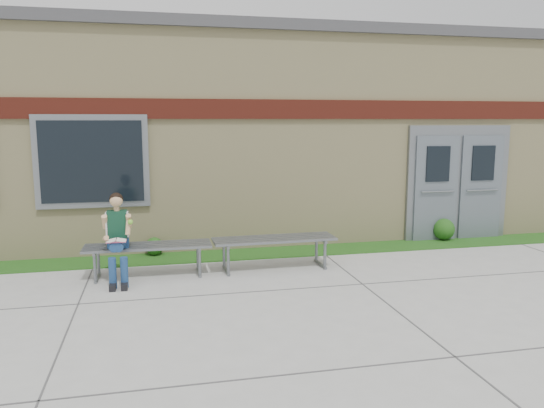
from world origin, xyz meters
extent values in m
plane|color=#9E9E99|center=(0.00, 0.00, 0.00)|extent=(80.00, 80.00, 0.00)
cube|color=#274913|center=(0.00, 2.60, 0.01)|extent=(16.00, 0.80, 0.02)
cube|color=beige|center=(0.00, 6.00, 2.00)|extent=(16.00, 6.00, 4.00)
cube|color=#3F3F42|center=(0.00, 6.00, 4.10)|extent=(16.20, 6.20, 0.20)
cube|color=maroon|center=(0.00, 2.97, 2.60)|extent=(16.00, 0.06, 0.35)
cube|color=slate|center=(-3.00, 2.96, 1.70)|extent=(1.90, 0.08, 1.60)
cube|color=black|center=(-3.00, 2.92, 1.70)|extent=(1.70, 0.04, 1.40)
cube|color=slate|center=(4.00, 2.96, 1.15)|extent=(2.20, 0.08, 2.30)
cube|color=slate|center=(3.50, 2.91, 1.05)|extent=(0.92, 0.06, 2.10)
cube|color=slate|center=(4.50, 2.91, 1.05)|extent=(0.92, 0.06, 2.10)
cube|color=slate|center=(-2.09, 1.61, 0.48)|extent=(1.94, 0.57, 0.04)
cube|color=slate|center=(-2.86, 1.61, 0.22)|extent=(0.06, 0.54, 0.44)
cube|color=slate|center=(-1.32, 1.61, 0.22)|extent=(0.06, 0.54, 0.44)
cube|color=slate|center=(-0.09, 1.61, 0.50)|extent=(2.00, 0.59, 0.04)
cube|color=slate|center=(-0.89, 1.61, 0.23)|extent=(0.06, 0.55, 0.45)
cube|color=slate|center=(0.70, 1.61, 0.23)|extent=(0.06, 0.55, 0.45)
cube|color=navy|center=(-2.53, 1.55, 0.57)|extent=(0.31, 0.22, 0.15)
cube|color=#0D3120|center=(-2.53, 1.54, 0.86)|extent=(0.29, 0.18, 0.42)
sphere|color=tan|center=(-2.53, 1.53, 1.22)|extent=(0.19, 0.19, 0.19)
sphere|color=black|center=(-2.53, 1.54, 1.24)|extent=(0.20, 0.20, 0.20)
cylinder|color=navy|center=(-2.61, 1.32, 0.59)|extent=(0.14, 0.38, 0.14)
cylinder|color=navy|center=(-2.45, 1.32, 0.59)|extent=(0.14, 0.38, 0.14)
cylinder|color=navy|center=(-2.59, 1.10, 0.23)|extent=(0.11, 0.11, 0.45)
cylinder|color=navy|center=(-2.43, 1.10, 0.23)|extent=(0.11, 0.11, 0.45)
cube|color=black|center=(-2.60, 1.04, 0.05)|extent=(0.09, 0.24, 0.09)
cube|color=black|center=(-2.43, 1.04, 0.05)|extent=(0.09, 0.24, 0.09)
cylinder|color=tan|center=(-2.70, 1.48, 0.91)|extent=(0.08, 0.20, 0.24)
cylinder|color=tan|center=(-2.36, 1.48, 0.91)|extent=(0.08, 0.20, 0.24)
cube|color=white|center=(-2.53, 1.21, 0.68)|extent=(0.28, 0.20, 0.01)
cube|color=#B64467|center=(-2.53, 1.21, 0.67)|extent=(0.28, 0.21, 0.01)
sphere|color=#77CA35|center=(-2.33, 1.35, 0.92)|extent=(0.08, 0.08, 0.08)
sphere|color=#274913|center=(-2.01, 2.85, 0.18)|extent=(0.32, 0.32, 0.32)
sphere|color=#274913|center=(3.69, 2.85, 0.24)|extent=(0.43, 0.43, 0.43)
camera|label=1|loc=(-1.94, -6.59, 2.41)|focal=35.00mm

